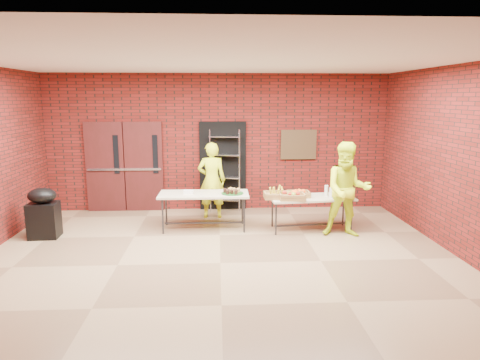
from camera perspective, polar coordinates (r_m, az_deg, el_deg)
The scene contains 19 objects.
room at distance 6.65m, azimuth -2.75°, elevation 1.89°, with size 8.08×7.08×3.28m.
double_doors at distance 10.36m, azimuth -15.11°, elevation 1.72°, with size 1.78×0.12×2.10m.
dark_doorway at distance 10.16m, azimuth -2.31°, elevation 1.89°, with size 1.10×0.06×2.10m, color black.
bronze_plaque at distance 10.26m, azimuth 7.81°, elevation 4.71°, with size 0.85×0.04×0.70m, color #412C1A.
wire_rack at distance 10.03m, azimuth -2.04°, elevation 1.25°, with size 0.70×0.23×1.92m, color silver, non-canonical shape.
table_left at distance 8.69m, azimuth -4.85°, elevation -2.17°, with size 1.81×0.77×0.74m.
table_right at distance 8.70m, azimuth 9.49°, elevation -2.60°, with size 1.74×0.86×0.69m.
basket_bananas at distance 8.47m, azimuth 4.85°, elevation -1.99°, with size 0.48×0.37×0.15m.
basket_oranges at distance 8.64m, azimuth 7.80°, elevation -1.84°, with size 0.44×0.34×0.14m.
basket_apples at distance 8.39m, azimuth 6.92°, elevation -2.14°, with size 0.49×0.38×0.15m.
muffin_tray at distance 8.60m, azimuth -1.03°, elevation -1.51°, with size 0.45×0.45×0.11m.
napkin_box at distance 8.69m, azimuth -6.88°, elevation -1.57°, with size 0.20×0.13×0.07m, color white.
coffee_dispenser at distance 8.92m, azimuth 13.83°, elevation -0.55°, with size 0.34×0.31×0.45m, color #54361C.
cup_stack_front at distance 8.62m, azimuth 12.05°, elevation -1.69°, with size 0.07×0.07×0.21m, color white.
cup_stack_mid at distance 8.57m, azimuth 12.38°, elevation -1.77°, with size 0.07×0.07×0.21m, color white.
cup_stack_back at distance 8.80m, azimuth 11.45°, elevation -1.38°, with size 0.07×0.07×0.22m, color white.
covered_grill at distance 8.99m, azimuth -24.73°, elevation -4.00°, with size 0.55×0.47×0.97m.
volunteer_woman at distance 9.48m, azimuth -3.80°, elevation -0.03°, with size 0.62×0.40×1.69m, color #E0FC1C.
volunteer_man at distance 8.41m, azimuth 14.13°, elevation -1.27°, with size 0.89×0.69×1.83m, color #E0FC1C.
Camera 1 is at (-0.04, -6.57, 2.64)m, focal length 32.00 mm.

